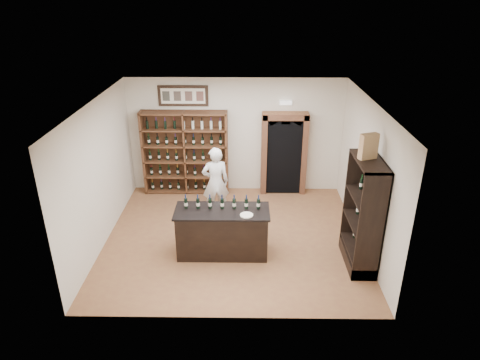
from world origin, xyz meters
name	(u,v)px	position (x,y,z in m)	size (l,w,h in m)	color
floor	(233,237)	(0.00, 0.00, 0.00)	(5.50, 5.50, 0.00)	brown
ceiling	(232,103)	(0.00, 0.00, 3.00)	(5.50, 5.50, 0.00)	white
wall_back	(236,136)	(0.00, 2.50, 1.50)	(5.50, 0.04, 3.00)	silver
wall_left	(100,174)	(-2.75, 0.00, 1.50)	(0.04, 5.00, 3.00)	silver
wall_right	(367,176)	(2.75, 0.00, 1.50)	(0.04, 5.00, 3.00)	silver
wine_shelf	(186,152)	(-1.30, 2.33, 1.10)	(2.20, 0.38, 2.20)	#512E1C
framed_picture	(183,96)	(-1.30, 2.47, 2.55)	(1.25, 0.04, 0.52)	black
arched_doorway	(284,152)	(1.25, 2.33, 1.14)	(1.17, 0.35, 2.17)	black
emergency_light	(286,103)	(1.25, 2.42, 2.40)	(0.30, 0.10, 0.10)	white
tasting_counter	(222,232)	(-0.20, -0.60, 0.49)	(1.88, 0.78, 1.00)	black
counter_bottle_0	(186,203)	(-0.92, -0.52, 1.11)	(0.07, 0.07, 0.30)	black
counter_bottle_1	(198,203)	(-0.68, -0.52, 1.11)	(0.07, 0.07, 0.30)	black
counter_bottle_2	(210,203)	(-0.44, -0.52, 1.11)	(0.07, 0.07, 0.30)	black
counter_bottle_3	(222,204)	(-0.20, -0.52, 1.11)	(0.07, 0.07, 0.30)	black
counter_bottle_4	(234,204)	(0.04, -0.52, 1.11)	(0.07, 0.07, 0.30)	black
counter_bottle_5	(246,204)	(0.28, -0.52, 1.11)	(0.07, 0.07, 0.30)	black
counter_bottle_6	(258,204)	(0.52, -0.52, 1.11)	(0.07, 0.07, 0.30)	black
side_cabinet	(363,230)	(2.52, -0.90, 0.75)	(0.48, 1.20, 2.20)	black
shopkeeper	(215,182)	(-0.44, 1.01, 0.86)	(0.63, 0.41, 1.72)	white
plate	(247,215)	(0.29, -0.81, 1.01)	(0.25, 0.25, 0.02)	silver
wine_crate	(369,146)	(2.45, -0.82, 2.43)	(0.33, 0.14, 0.47)	tan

